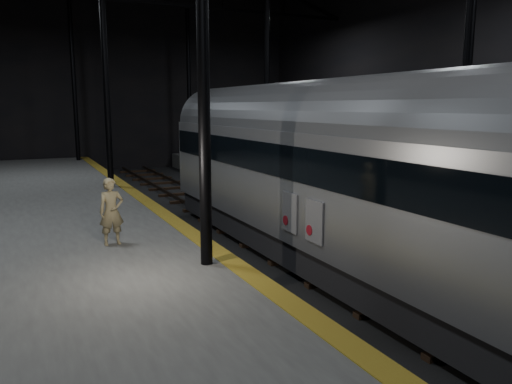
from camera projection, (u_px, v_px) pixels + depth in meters
ground at (274, 243)px, 16.41m from camera, size 44.00×44.00×0.00m
platform_left at (22, 258)px, 13.11m from camera, size 9.00×43.80×1.00m
platform_right at (443, 208)px, 19.54m from camera, size 9.00×43.80×1.00m
tactile_strip at (178, 223)px, 14.85m from camera, size 0.50×43.80×0.01m
track at (274, 241)px, 16.40m from camera, size 2.40×43.00×0.24m
train at (342, 171)px, 12.68m from camera, size 2.83×18.87×5.04m
woman at (112, 212)px, 12.47m from camera, size 0.64×0.44×1.69m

